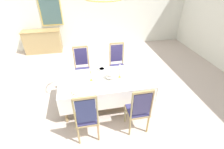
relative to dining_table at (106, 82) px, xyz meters
The scene contains 17 objects.
ground 0.73m from the dining_table, 90.00° to the left, with size 8.24×7.07×0.04m, color beige.
back_wall 3.95m from the dining_table, 90.00° to the left, with size 8.24×0.08×3.15m, color silver.
dining_table is the anchor object (origin of this frame).
tablecloth 0.05m from the dining_table, ahead, with size 2.16×1.09×0.44m.
chair_south_a 1.08m from the dining_table, 118.81° to the right, with size 0.44×0.42×1.17m.
chair_north_a 1.08m from the dining_table, 118.82° to the left, with size 0.44×0.42×1.16m.
chair_south_b 1.07m from the dining_table, 62.08° to the right, with size 0.44×0.42×1.13m.
chair_north_b 1.07m from the dining_table, 62.15° to the left, with size 0.44×0.42×1.18m.
soup_tureen 0.21m from the dining_table, ahead, with size 0.24×0.24×0.20m.
candlestick_west 0.40m from the dining_table, behind, with size 0.07×0.07×0.35m.
candlestick_east 0.40m from the dining_table, ahead, with size 0.07×0.07×0.35m.
bowl_near_left 0.44m from the dining_table, 94.04° to the left, with size 0.16×0.16×0.04m.
bowl_near_right 0.79m from the dining_table, 147.52° to the right, with size 0.17×0.17×0.04m.
spoon_primary 0.48m from the dining_table, 107.58° to the left, with size 0.04×0.18×0.01m.
spoon_secondary 0.88m from the dining_table, 153.22° to the right, with size 0.06×0.17×0.01m.
sideboard 4.05m from the dining_table, 119.30° to the left, with size 1.44×0.48×0.90m.
framed_painting 4.21m from the dining_table, 111.57° to the left, with size 0.81×0.05×1.46m.
Camera 1 is at (-0.47, -3.39, 2.90)m, focal length 26.17 mm.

